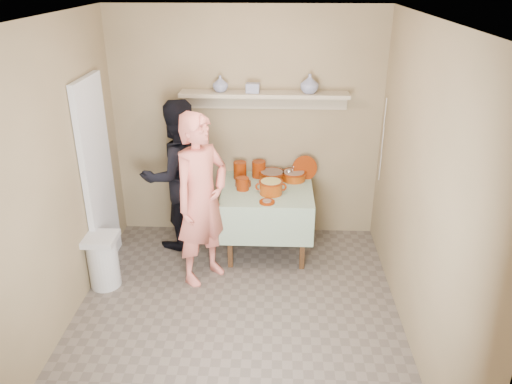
{
  "coord_description": "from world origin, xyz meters",
  "views": [
    {
      "loc": [
        0.34,
        -3.63,
        2.94
      ],
      "look_at": [
        0.15,
        0.75,
        0.95
      ],
      "focal_mm": 35.0,
      "sensor_mm": 36.0,
      "label": 1
    }
  ],
  "objects_px": {
    "trash_bin": "(103,261)",
    "serving_table": "(267,198)",
    "person_helper": "(178,175)",
    "cazuela_rice": "(271,186)",
    "person_cook": "(202,200)"
  },
  "relations": [
    {
      "from": "person_cook",
      "to": "serving_table",
      "type": "bearing_deg",
      "value": -8.01
    },
    {
      "from": "serving_table",
      "to": "person_helper",
      "type": "bearing_deg",
      "value": 174.1
    },
    {
      "from": "serving_table",
      "to": "cazuela_rice",
      "type": "relative_size",
      "value": 2.95
    },
    {
      "from": "serving_table",
      "to": "cazuela_rice",
      "type": "distance_m",
      "value": 0.25
    },
    {
      "from": "person_helper",
      "to": "serving_table",
      "type": "relative_size",
      "value": 1.74
    },
    {
      "from": "person_helper",
      "to": "serving_table",
      "type": "bearing_deg",
      "value": 140.77
    },
    {
      "from": "person_cook",
      "to": "person_helper",
      "type": "xyz_separation_m",
      "value": [
        -0.36,
        0.67,
        -0.03
      ]
    },
    {
      "from": "person_helper",
      "to": "cazuela_rice",
      "type": "height_order",
      "value": "person_helper"
    },
    {
      "from": "person_helper",
      "to": "serving_table",
      "type": "height_order",
      "value": "person_helper"
    },
    {
      "from": "person_helper",
      "to": "trash_bin",
      "type": "bearing_deg",
      "value": 21.41
    },
    {
      "from": "trash_bin",
      "to": "serving_table",
      "type": "bearing_deg",
      "value": 25.64
    },
    {
      "from": "serving_table",
      "to": "cazuela_rice",
      "type": "height_order",
      "value": "cazuela_rice"
    },
    {
      "from": "trash_bin",
      "to": "person_helper",
      "type": "bearing_deg",
      "value": 54.74
    },
    {
      "from": "person_helper",
      "to": "serving_table",
      "type": "xyz_separation_m",
      "value": [
        0.99,
        -0.1,
        -0.2
      ]
    },
    {
      "from": "person_cook",
      "to": "person_helper",
      "type": "relative_size",
      "value": 1.03
    }
  ]
}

